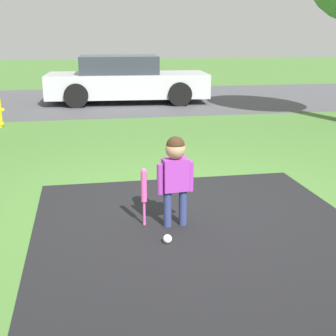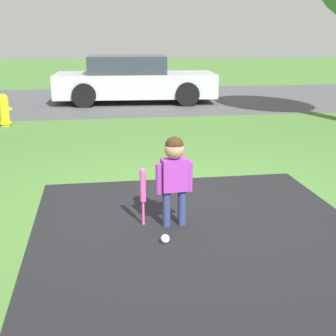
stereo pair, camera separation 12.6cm
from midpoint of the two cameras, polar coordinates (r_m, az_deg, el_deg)
ground_plane at (r=5.32m, az=1.15°, el=-4.60°), size 60.00×60.00×0.00m
street_strip at (r=13.72m, az=-6.19°, el=8.25°), size 40.00×6.00×0.01m
child at (r=4.58m, az=0.12°, el=-0.11°), size 0.38×0.20×0.93m
baseball_bat at (r=4.66m, az=-3.73°, el=-2.56°), size 0.06×0.06×0.60m
sports_ball at (r=4.40m, az=-0.89°, el=-8.64°), size 0.08×0.08×0.08m
parked_car at (r=13.16m, az=-5.47°, el=10.58°), size 4.46×2.07×1.28m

